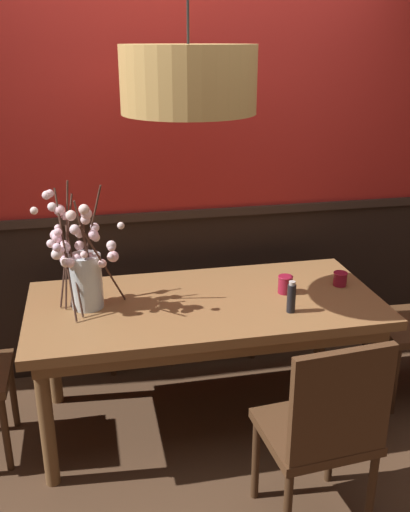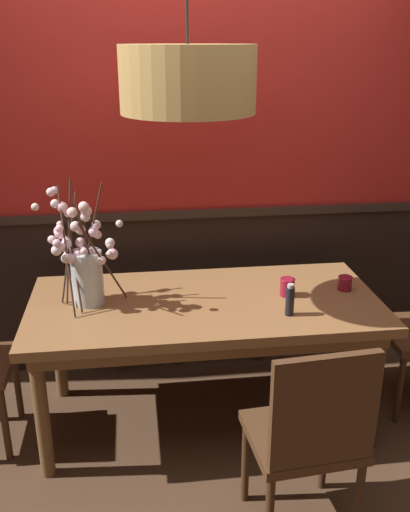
# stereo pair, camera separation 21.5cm
# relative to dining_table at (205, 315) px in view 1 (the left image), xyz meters

# --- Properties ---
(ground_plane) EXTENTS (24.00, 24.00, 0.00)m
(ground_plane) POSITION_rel_dining_table_xyz_m (0.00, 0.00, -0.65)
(ground_plane) COLOR #4C3321
(back_wall) EXTENTS (5.63, 0.14, 2.81)m
(back_wall) POSITION_rel_dining_table_xyz_m (0.00, 0.70, 0.75)
(back_wall) COLOR black
(back_wall) RESTS_ON ground
(dining_table) EXTENTS (1.83, 0.87, 0.74)m
(dining_table) POSITION_rel_dining_table_xyz_m (0.00, 0.00, 0.00)
(dining_table) COLOR olive
(dining_table) RESTS_ON ground
(chair_far_side_left) EXTENTS (0.48, 0.47, 0.92)m
(chair_far_side_left) POSITION_rel_dining_table_xyz_m (-0.31, 0.84, -0.14)
(chair_far_side_left) COLOR #4C301C
(chair_far_side_left) RESTS_ON ground
(chair_near_side_right) EXTENTS (0.48, 0.44, 0.95)m
(chair_near_side_right) POSITION_rel_dining_table_xyz_m (0.32, -0.86, -0.12)
(chair_near_side_right) COLOR #4C301C
(chair_near_side_right) RESTS_ON ground
(chair_far_side_right) EXTENTS (0.45, 0.41, 0.89)m
(chair_far_side_right) POSITION_rel_dining_table_xyz_m (0.28, 0.82, -0.14)
(chair_far_side_right) COLOR #4C301C
(chair_far_side_right) RESTS_ON ground
(vase_with_blossoms) EXTENTS (0.42, 0.35, 0.64)m
(vase_with_blossoms) POSITION_rel_dining_table_xyz_m (-0.61, 0.05, 0.30)
(vase_with_blossoms) COLOR silver
(vase_with_blossoms) RESTS_ON dining_table
(candle_holder_nearer_center) EXTENTS (0.08, 0.08, 0.10)m
(candle_holder_nearer_center) POSITION_rel_dining_table_xyz_m (0.44, 0.01, 0.13)
(candle_holder_nearer_center) COLOR maroon
(candle_holder_nearer_center) RESTS_ON dining_table
(candle_holder_nearer_edge) EXTENTS (0.08, 0.08, 0.08)m
(candle_holder_nearer_edge) POSITION_rel_dining_table_xyz_m (0.77, 0.04, 0.12)
(candle_holder_nearer_edge) COLOR maroon
(candle_holder_nearer_edge) RESTS_ON dining_table
(condiment_bottle) EXTENTS (0.04, 0.04, 0.17)m
(condiment_bottle) POSITION_rel_dining_table_xyz_m (0.39, -0.22, 0.16)
(condiment_bottle) COLOR black
(condiment_bottle) RESTS_ON dining_table
(pendant_lamp) EXTENTS (0.62, 0.62, 1.11)m
(pendant_lamp) POSITION_rel_dining_table_xyz_m (-0.08, -0.03, 1.20)
(pendant_lamp) COLOR tan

